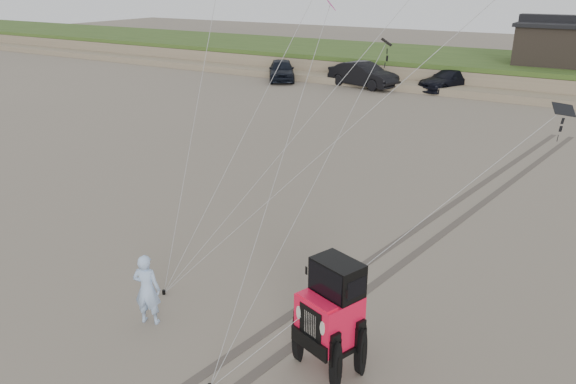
# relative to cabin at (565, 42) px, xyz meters

# --- Properties ---
(ground) EXTENTS (160.00, 160.00, 0.00)m
(ground) POSITION_rel_cabin_xyz_m (-2.00, -37.00, -3.24)
(ground) COLOR #6B6054
(ground) RESTS_ON ground
(dune_ridge) EXTENTS (160.00, 14.25, 1.73)m
(dune_ridge) POSITION_rel_cabin_xyz_m (-2.00, 0.50, -2.42)
(dune_ridge) COLOR #7A6B54
(dune_ridge) RESTS_ON ground
(cabin) EXTENTS (6.40, 5.40, 3.35)m
(cabin) POSITION_rel_cabin_xyz_m (0.00, 0.00, 0.00)
(cabin) COLOR black
(cabin) RESTS_ON dune_ridge
(truck_a) EXTENTS (4.20, 5.03, 1.62)m
(truck_a) POSITION_rel_cabin_xyz_m (-18.79, -7.62, -2.43)
(truck_a) COLOR black
(truck_a) RESTS_ON ground
(truck_b) EXTENTS (5.69, 3.22, 1.78)m
(truck_b) POSITION_rel_cabin_xyz_m (-12.24, -6.86, -2.35)
(truck_b) COLOR black
(truck_b) RESTS_ON ground
(truck_c) EXTENTS (4.14, 5.54, 1.49)m
(truck_c) POSITION_rel_cabin_xyz_m (-6.44, -4.97, -2.49)
(truck_c) COLOR black
(truck_c) RESTS_ON ground
(jeep) EXTENTS (3.76, 5.53, 1.90)m
(jeep) POSITION_rel_cabin_xyz_m (0.38, -36.33, -2.29)
(jeep) COLOR #FD1138
(jeep) RESTS_ON ground
(man) EXTENTS (0.73, 0.61, 1.72)m
(man) POSITION_rel_cabin_xyz_m (-3.88, -37.06, -2.38)
(man) COLOR #92B1E2
(man) RESTS_ON ground
(stake_main) EXTENTS (0.08, 0.08, 0.12)m
(stake_main) POSITION_rel_cabin_xyz_m (-4.46, -35.99, -3.18)
(stake_main) COLOR black
(stake_main) RESTS_ON ground
(tire_tracks) EXTENTS (5.22, 29.74, 0.01)m
(tire_tracks) POSITION_rel_cabin_xyz_m (0.00, -29.00, -3.23)
(tire_tracks) COLOR #4C443D
(tire_tracks) RESTS_ON ground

